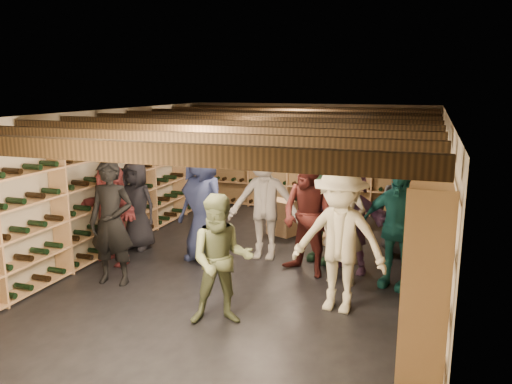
{
  "coord_description": "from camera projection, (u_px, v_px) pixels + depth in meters",
  "views": [
    {
      "loc": [
        2.52,
        -7.06,
        2.81
      ],
      "look_at": [
        -0.0,
        0.2,
        1.16
      ],
      "focal_mm": 35.0,
      "sensor_mm": 36.0,
      "label": 1
    }
  ],
  "objects": [
    {
      "name": "person_1",
      "position": [
        112.0,
        223.0,
        7.05
      ],
      "size": [
        0.71,
        0.52,
        1.8
      ],
      "primitive_type": "imported",
      "rotation": [
        0.0,
        0.0,
        0.14
      ],
      "color": "black",
      "rests_on": "ground"
    },
    {
      "name": "ground",
      "position": [
        252.0,
        265.0,
        7.92
      ],
      "size": [
        8.0,
        8.0,
        0.0
      ],
      "primitive_type": "plane",
      "color": "black",
      "rests_on": "ground"
    },
    {
      "name": "person_7",
      "position": [
        344.0,
        226.0,
        7.06
      ],
      "size": [
        0.7,
        0.54,
        1.7
      ],
      "primitive_type": "imported",
      "rotation": [
        0.0,
        0.0,
        -0.23
      ],
      "color": "gray",
      "rests_on": "ground"
    },
    {
      "name": "person_3",
      "position": [
        339.0,
        239.0,
        6.18
      ],
      "size": [
        1.28,
        0.84,
        1.87
      ],
      "primitive_type": "imported",
      "rotation": [
        0.0,
        0.0,
        -0.13
      ],
      "color": "beige",
      "rests_on": "ground"
    },
    {
      "name": "person_9",
      "position": [
        264.0,
        202.0,
        8.08
      ],
      "size": [
        1.25,
        0.74,
        1.91
      ],
      "primitive_type": "imported",
      "rotation": [
        0.0,
        0.0,
        0.03
      ],
      "color": "#9E9991",
      "rests_on": "ground"
    },
    {
      "name": "ceiling_joists",
      "position": [
        252.0,
        122.0,
        7.45
      ],
      "size": [
        5.4,
        7.12,
        0.18
      ],
      "color": "black",
      "rests_on": "ground"
    },
    {
      "name": "wine_rack_back",
      "position": [
        309.0,
        164.0,
        11.23
      ],
      "size": [
        4.7,
        0.3,
        2.15
      ],
      "color": "#A97D52",
      "rests_on": "ground"
    },
    {
      "name": "ceiling",
      "position": [
        252.0,
        113.0,
        7.42
      ],
      "size": [
        5.5,
        8.0,
        0.01
      ],
      "primitive_type": "cube",
      "color": "beige",
      "rests_on": "walls"
    },
    {
      "name": "wine_rack_right",
      "position": [
        427.0,
        213.0,
        6.87
      ],
      "size": [
        0.32,
        7.5,
        2.15
      ],
      "color": "#A97D52",
      "rests_on": "ground"
    },
    {
      "name": "person_0",
      "position": [
        136.0,
        206.0,
        8.61
      ],
      "size": [
        0.77,
        0.52,
        1.54
      ],
      "primitive_type": "imported",
      "rotation": [
        0.0,
        0.0,
        -0.05
      ],
      "color": "black",
      "rests_on": "ground"
    },
    {
      "name": "person_10",
      "position": [
        324.0,
        204.0,
        7.96
      ],
      "size": [
        1.21,
        0.85,
        1.9
      ],
      "primitive_type": "imported",
      "rotation": [
        0.0,
        0.0,
        -0.39
      ],
      "color": "#264E34",
      "rests_on": "ground"
    },
    {
      "name": "wine_rack_left",
      "position": [
        110.0,
        189.0,
        8.52
      ],
      "size": [
        0.32,
        7.5,
        2.15
      ],
      "color": "#A97D52",
      "rests_on": "ground"
    },
    {
      "name": "crate_stack_left",
      "position": [
        281.0,
        217.0,
        9.49
      ],
      "size": [
        0.59,
        0.51,
        0.68
      ],
      "rotation": [
        0.0,
        0.0,
        -0.42
      ],
      "color": "tan",
      "rests_on": "ground"
    },
    {
      "name": "crate_stack_right",
      "position": [
        346.0,
        211.0,
        9.98
      ],
      "size": [
        0.51,
        0.35,
        0.68
      ],
      "rotation": [
        0.0,
        0.0,
        -0.04
      ],
      "color": "tan",
      "rests_on": "ground"
    },
    {
      "name": "person_4",
      "position": [
        396.0,
        227.0,
        6.93
      ],
      "size": [
        1.11,
        0.72,
        1.75
      ],
      "primitive_type": "imported",
      "rotation": [
        0.0,
        0.0,
        -0.31
      ],
      "color": "#207070",
      "rests_on": "ground"
    },
    {
      "name": "person_6",
      "position": [
        203.0,
        204.0,
        7.99
      ],
      "size": [
        1.07,
        0.89,
        1.87
      ],
      "primitive_type": "imported",
      "rotation": [
        0.0,
        0.0,
        -0.37
      ],
      "color": "#20284B",
      "rests_on": "ground"
    },
    {
      "name": "person_5",
      "position": [
        111.0,
        213.0,
        7.92
      ],
      "size": [
        1.58,
        0.96,
        1.62
      ],
      "primitive_type": "imported",
      "rotation": [
        0.0,
        0.0,
        -0.35
      ],
      "color": "maroon",
      "rests_on": "ground"
    },
    {
      "name": "crate_loose",
      "position": [
        327.0,
        239.0,
        9.03
      ],
      "size": [
        0.56,
        0.42,
        0.17
      ],
      "primitive_type": "cube",
      "rotation": [
        0.0,
        0.0,
        -0.2
      ],
      "color": "tan",
      "rests_on": "ground"
    },
    {
      "name": "person_2",
      "position": [
        221.0,
        260.0,
        5.86
      ],
      "size": [
        0.94,
        0.85,
        1.59
      ],
      "primitive_type": "imported",
      "rotation": [
        0.0,
        0.0,
        0.39
      ],
      "color": "#56613E",
      "rests_on": "ground"
    },
    {
      "name": "person_12",
      "position": [
        402.0,
        207.0,
        8.25
      ],
      "size": [
        0.82,
        0.54,
        1.65
      ],
      "primitive_type": "imported",
      "rotation": [
        0.0,
        0.0,
        -0.02
      ],
      "color": "#36383C",
      "rests_on": "ground"
    },
    {
      "name": "person_8",
      "position": [
        308.0,
        216.0,
        7.38
      ],
      "size": [
        1.09,
        1.0,
        1.83
      ],
      "primitive_type": "imported",
      "rotation": [
        0.0,
        0.0,
        -0.42
      ],
      "color": "#4D1C19",
      "rests_on": "ground"
    },
    {
      "name": "person_11",
      "position": [
        350.0,
        219.0,
        7.57
      ],
      "size": [
        1.6,
        0.88,
        1.64
      ],
      "primitive_type": "imported",
      "rotation": [
        0.0,
        0.0,
        -0.27
      ],
      "color": "#885C91",
      "rests_on": "ground"
    },
    {
      "name": "walls",
      "position": [
        252.0,
        192.0,
        7.67
      ],
      "size": [
        5.52,
        8.02,
        2.4
      ],
      "color": "tan",
      "rests_on": "ground"
    }
  ]
}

